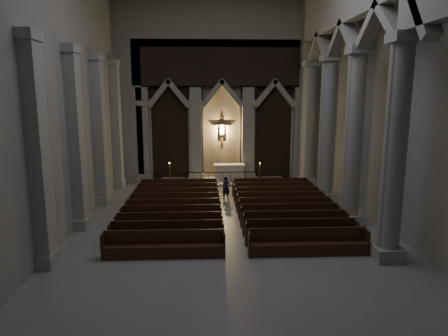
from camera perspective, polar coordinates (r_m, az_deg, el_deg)
name	(u,v)px	position (r m, az deg, el deg)	size (l,w,h in m)	color
room	(234,52)	(16.14, 1.41, 16.27)	(24.00, 24.10, 12.00)	gray
sanctuary_wall	(222,84)	(27.59, -0.30, 11.91)	(14.00, 0.77, 12.00)	#A6A49B
right_arcade	(360,50)	(18.66, 18.89, 15.67)	(1.00, 24.00, 12.00)	#A6A49B
left_pilasters	(90,137)	(20.44, -18.66, 4.18)	(0.60, 13.00, 8.03)	#A6A49B
sanctuary_step	(223,181)	(27.31, -0.21, -1.90)	(8.50, 2.60, 0.15)	#A6A49B
altar	(229,172)	(27.46, 0.76, -0.53)	(2.10, 0.84, 1.06)	beige
altar_rail	(223,176)	(26.07, -0.10, -1.22)	(4.98, 0.09, 0.98)	black
candle_stand_left	(170,180)	(26.13, -7.73, -1.76)	(0.27, 0.27, 1.61)	olive
candle_stand_right	(259,179)	(26.71, 5.09, -1.52)	(0.25, 0.25, 1.46)	olive
pews	(229,212)	(19.45, 0.79, -6.35)	(9.94, 9.45, 1.01)	black
worshipper	(226,188)	(22.83, 0.32, -2.90)	(0.49, 0.32, 1.33)	black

